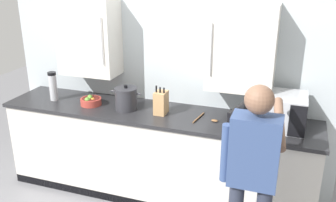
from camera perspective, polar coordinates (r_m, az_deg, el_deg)
name	(u,v)px	position (r m, az deg, el deg)	size (l,w,h in m)	color
back_wall_tiled	(166,55)	(3.83, -0.34, 6.96)	(3.50, 0.44, 2.77)	#B2BCC1
counter_unit	(156,154)	(3.90, -1.87, -8.07)	(3.17, 0.64, 0.94)	beige
microwave_oven	(274,110)	(3.46, 15.77, -1.39)	(0.60, 0.74, 0.30)	#B7BABF
stock_pot	(126,99)	(3.75, -6.38, 0.37)	(0.32, 0.23, 0.25)	#2D2D33
knife_block	(161,103)	(3.62, -1.07, -0.24)	(0.11, 0.15, 0.29)	tan
wooden_spoon	(206,119)	(3.53, 5.81, -2.72)	(0.22, 0.26, 0.02)	brown
thermos_flask	(53,86)	(4.14, -17.08, 2.19)	(0.09, 0.09, 0.31)	#B7BABF
fruit_bowl	(91,101)	(3.94, -11.65, 0.02)	(0.21, 0.21, 0.10)	#AD3D33
person_figure	(253,170)	(2.77, 12.78, -10.16)	(0.44, 0.63, 1.58)	#282D3D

